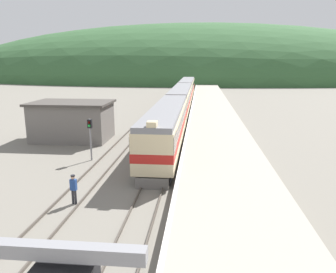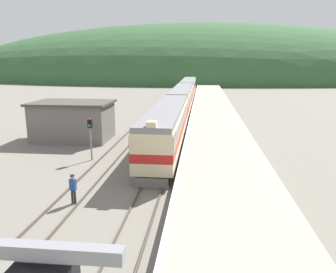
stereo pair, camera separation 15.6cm
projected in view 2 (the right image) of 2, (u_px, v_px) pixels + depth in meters
The scene contains 10 objects.
track_main at pixel (187, 99), 70.55m from camera, with size 1.52×180.00×0.16m.
track_siding at pixel (166, 99), 71.02m from camera, with size 1.52×180.00×0.16m.
platform at pixel (213, 112), 50.60m from camera, with size 6.58×140.00×0.97m.
distant_hills at pixel (196, 79), 150.40m from camera, with size 228.36×102.76×48.10m.
station_shed at pixel (73, 121), 34.58m from camera, with size 8.23×5.45×4.05m.
express_train_lead_car at pixel (167, 127), 30.40m from camera, with size 2.88×20.12×4.46m.
carriage_second at pixel (182, 99), 51.84m from camera, with size 2.87×21.91×4.10m.
carriage_third at pixel (188, 88), 73.91m from camera, with size 2.87×21.91×4.10m.
signal_post_siding at pixel (90, 131), 27.15m from camera, with size 0.36×0.42×3.55m.
track_worker at pixel (73, 187), 19.07m from camera, with size 0.39×0.27×1.79m.
Camera 2 is at (3.17, -0.60, 8.24)m, focal length 35.00 mm.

